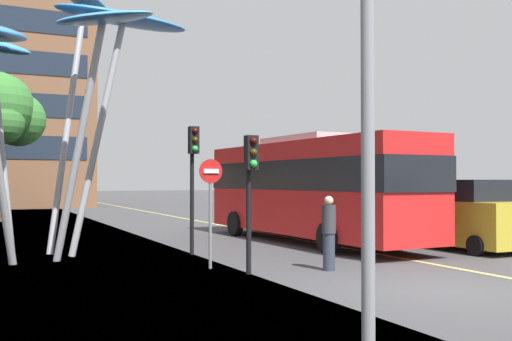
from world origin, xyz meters
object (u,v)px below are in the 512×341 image
no_entry_sign (211,196)px  car_parked_far (350,207)px  car_parked_mid (468,217)px  pedestrian (329,233)px  leaf_sculpture (32,28)px  traffic_light_kerb_near (251,173)px  red_bus (309,184)px  traffic_light_kerb_far (193,162)px

no_entry_sign → car_parked_far: bearing=37.6°
car_parked_far → car_parked_mid: bearing=-89.2°
no_entry_sign → pedestrian: bearing=-31.1°
leaf_sculpture → traffic_light_kerb_near: (4.41, -5.12, -4.13)m
leaf_sculpture → red_bus: bearing=3.6°
car_parked_far → leaf_sculpture: bearing=-167.2°
red_bus → pedestrian: bearing=-116.0°
no_entry_sign → red_bus: bearing=39.3°
traffic_light_kerb_far → car_parked_far: traffic_light_kerb_far is taller
car_parked_mid → pedestrian: 6.51m
car_parked_mid → no_entry_sign: (-8.76, -0.26, 0.76)m
leaf_sculpture → car_parked_mid: 14.24m
red_bus → leaf_sculpture: (-9.30, -0.59, 4.43)m
car_parked_mid → car_parked_far: 6.42m
pedestrian → no_entry_sign: size_ratio=0.67×
car_parked_mid → car_parked_far: car_parked_far is taller
traffic_light_kerb_near → traffic_light_kerb_far: (-0.01, 4.04, 0.38)m
traffic_light_kerb_near → car_parked_far: size_ratio=0.75×
traffic_light_kerb_near → no_entry_sign: bearing=110.8°
red_bus → leaf_sculpture: bearing=-176.4°
leaf_sculpture → car_parked_mid: size_ratio=2.33×
traffic_light_kerb_far → pedestrian: (2.02, -4.24, -1.82)m
leaf_sculpture → car_parked_far: 13.98m
leaf_sculpture → no_entry_sign: (3.92, -3.82, -4.67)m
traffic_light_kerb_far → car_parked_far: size_ratio=0.88×
red_bus → traffic_light_kerb_near: 7.53m
red_bus → car_parked_mid: size_ratio=2.90×
red_bus → car_parked_far: bearing=34.8°
traffic_light_kerb_far → pedestrian: traffic_light_kerb_far is taller
car_parked_mid → no_entry_sign: 8.80m
red_bus → no_entry_sign: bearing=-140.7°
red_bus → traffic_light_kerb_near: size_ratio=3.53×
traffic_light_kerb_near → car_parked_far: traffic_light_kerb_near is taller
traffic_light_kerb_far → car_parked_mid: size_ratio=0.96×
traffic_light_kerb_near → traffic_light_kerb_far: bearing=90.2°
leaf_sculpture → pedestrian: (6.42, -5.33, -5.56)m
car_parked_mid → no_entry_sign: no_entry_sign is taller
red_bus → pedestrian: red_bus is taller
traffic_light_kerb_far → traffic_light_kerb_near: bearing=-89.8°
traffic_light_kerb_near → no_entry_sign: (-0.50, 1.31, -0.55)m
car_parked_mid → no_entry_sign: bearing=-178.3°
red_bus → leaf_sculpture: leaf_sculpture is taller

